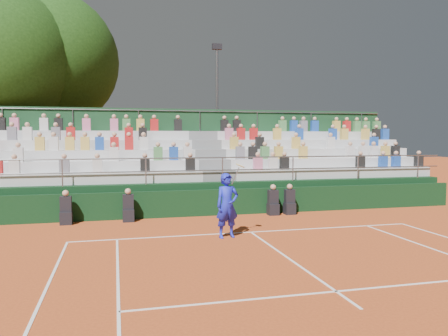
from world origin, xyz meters
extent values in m
plane|color=#BE4D1F|center=(0.00, 0.00, 0.00)|extent=(90.00, 90.00, 0.00)
cube|color=white|center=(0.00, 0.00, 0.01)|extent=(11.00, 0.06, 0.01)
cube|color=white|center=(0.00, -3.20, 0.01)|extent=(0.06, 6.40, 0.01)
cube|color=white|center=(0.00, -5.49, 0.01)|extent=(8.22, 0.06, 0.01)
cube|color=black|center=(0.00, 3.20, 0.50)|extent=(20.00, 0.15, 1.00)
cube|color=black|center=(-5.80, 2.75, 0.22)|extent=(0.40, 0.40, 0.44)
cube|color=black|center=(-5.80, 2.75, 0.70)|extent=(0.38, 0.25, 0.55)
sphere|color=tan|center=(-5.80, 2.75, 1.08)|extent=(0.22, 0.22, 0.22)
cube|color=black|center=(-3.70, 2.75, 0.22)|extent=(0.40, 0.40, 0.44)
cube|color=black|center=(-3.70, 2.75, 0.70)|extent=(0.38, 0.25, 0.55)
sphere|color=tan|center=(-3.70, 2.75, 1.08)|extent=(0.22, 0.22, 0.22)
cube|color=black|center=(1.76, 2.75, 0.22)|extent=(0.40, 0.40, 0.44)
cube|color=black|center=(1.76, 2.75, 0.70)|extent=(0.38, 0.25, 0.55)
sphere|color=tan|center=(1.76, 2.75, 1.08)|extent=(0.22, 0.22, 0.22)
cube|color=black|center=(2.45, 2.75, 0.22)|extent=(0.40, 0.40, 0.44)
cube|color=black|center=(2.45, 2.75, 0.70)|extent=(0.38, 0.25, 0.55)
sphere|color=tan|center=(2.45, 2.75, 1.08)|extent=(0.22, 0.22, 0.22)
cube|color=black|center=(0.00, 6.30, 0.60)|extent=(20.00, 5.20, 1.20)
cube|color=silver|center=(-5.35, 4.62, 1.41)|extent=(9.30, 0.85, 0.42)
cube|color=silver|center=(5.35, 4.62, 1.41)|extent=(9.30, 0.85, 0.42)
cube|color=slate|center=(0.00, 4.62, 1.41)|extent=(1.40, 0.85, 0.42)
cube|color=silver|center=(-5.35, 5.47, 1.83)|extent=(9.30, 0.85, 0.42)
cube|color=silver|center=(5.35, 5.47, 1.83)|extent=(9.30, 0.85, 0.42)
cube|color=slate|center=(0.00, 5.47, 1.83)|extent=(1.40, 0.85, 0.42)
cube|color=silver|center=(-5.35, 6.33, 2.25)|extent=(9.30, 0.85, 0.42)
cube|color=silver|center=(5.35, 6.33, 2.25)|extent=(9.30, 0.85, 0.42)
cube|color=slate|center=(0.00, 6.33, 2.25)|extent=(1.40, 0.85, 0.42)
cube|color=silver|center=(-5.35, 7.17, 2.67)|extent=(9.30, 0.85, 0.42)
cube|color=silver|center=(5.35, 7.17, 2.67)|extent=(9.30, 0.85, 0.42)
cube|color=slate|center=(0.00, 7.17, 2.67)|extent=(1.40, 0.85, 0.42)
cube|color=silver|center=(-5.35, 8.03, 3.09)|extent=(9.30, 0.85, 0.42)
cube|color=silver|center=(5.35, 8.03, 3.09)|extent=(9.30, 0.85, 0.42)
cube|color=slate|center=(0.00, 8.03, 3.09)|extent=(1.40, 0.85, 0.42)
cube|color=#194123|center=(0.00, 8.55, 2.20)|extent=(20.00, 0.12, 4.40)
cylinder|color=gray|center=(0.00, 3.75, 2.20)|extent=(20.00, 0.05, 0.05)
cylinder|color=gray|center=(0.00, 8.45, 4.30)|extent=(20.00, 0.05, 0.05)
cube|color=silver|center=(-7.74, 4.47, 1.90)|extent=(0.36, 0.24, 0.56)
cube|color=slate|center=(-6.00, 4.47, 1.90)|extent=(0.36, 0.24, 0.56)
cube|color=silver|center=(-4.80, 4.47, 1.90)|extent=(0.36, 0.24, 0.56)
cube|color=black|center=(-2.98, 4.47, 1.90)|extent=(0.36, 0.24, 0.56)
cube|color=black|center=(-1.17, 4.47, 1.90)|extent=(0.36, 0.24, 0.56)
cube|color=silver|center=(-7.77, 5.32, 2.32)|extent=(0.36, 0.24, 0.56)
cube|color=silver|center=(-4.17, 5.32, 2.32)|extent=(0.36, 0.24, 0.56)
cube|color=#4C8C4C|center=(-2.38, 5.32, 2.32)|extent=(0.36, 0.24, 0.56)
cube|color=#1E4CB2|center=(-1.73, 5.32, 2.32)|extent=(0.36, 0.24, 0.56)
cube|color=silver|center=(-1.15, 5.32, 2.32)|extent=(0.36, 0.24, 0.56)
cube|color=gold|center=(-7.11, 6.17, 2.74)|extent=(0.36, 0.24, 0.56)
cube|color=silver|center=(-6.57, 6.17, 2.74)|extent=(0.36, 0.24, 0.56)
cube|color=gold|center=(-5.95, 6.17, 2.74)|extent=(0.36, 0.24, 0.56)
cube|color=gold|center=(-5.34, 6.17, 2.74)|extent=(0.36, 0.24, 0.56)
cube|color=#1E4CB2|center=(-4.76, 6.17, 2.74)|extent=(0.36, 0.24, 0.56)
cube|color=red|center=(-4.14, 6.17, 2.74)|extent=(0.36, 0.24, 0.56)
cube|color=red|center=(-3.54, 6.17, 2.74)|extent=(0.36, 0.24, 0.56)
cube|color=silver|center=(-2.92, 6.17, 2.74)|extent=(0.36, 0.24, 0.56)
cube|color=slate|center=(-8.32, 7.02, 3.16)|extent=(0.36, 0.24, 0.56)
cube|color=silver|center=(-7.72, 7.02, 3.16)|extent=(0.36, 0.24, 0.56)
cube|color=slate|center=(-6.58, 7.02, 3.16)|extent=(0.36, 0.24, 0.56)
cube|color=red|center=(-5.98, 7.02, 3.16)|extent=(0.36, 0.24, 0.56)
cube|color=red|center=(-3.52, 7.02, 3.16)|extent=(0.36, 0.24, 0.56)
cube|color=black|center=(-2.90, 7.02, 3.16)|extent=(0.36, 0.24, 0.56)
cube|color=black|center=(-8.93, 7.88, 3.58)|extent=(0.36, 0.24, 0.56)
cube|color=pink|center=(-8.39, 7.88, 3.58)|extent=(0.36, 0.24, 0.56)
cube|color=silver|center=(-7.17, 7.88, 3.58)|extent=(0.36, 0.24, 0.56)
cube|color=black|center=(-6.57, 7.88, 3.58)|extent=(0.36, 0.24, 0.56)
cube|color=pink|center=(-5.37, 7.88, 3.58)|extent=(0.36, 0.24, 0.56)
cube|color=pink|center=(-4.15, 7.88, 3.58)|extent=(0.36, 0.24, 0.56)
cube|color=#4C8C4C|center=(-3.59, 7.88, 3.58)|extent=(0.36, 0.24, 0.56)
cube|color=gold|center=(-2.95, 7.88, 3.58)|extent=(0.36, 0.24, 0.56)
cube|color=red|center=(-2.31, 7.88, 3.58)|extent=(0.36, 0.24, 0.56)
cube|color=black|center=(-1.18, 7.88, 3.58)|extent=(0.36, 0.24, 0.56)
cube|color=pink|center=(1.72, 4.47, 1.90)|extent=(0.36, 0.24, 0.56)
cube|color=silver|center=(2.38, 4.47, 1.90)|extent=(0.36, 0.24, 0.56)
cube|color=black|center=(2.91, 4.47, 1.90)|extent=(0.36, 0.24, 0.56)
cube|color=black|center=(6.55, 4.47, 1.90)|extent=(0.36, 0.24, 0.56)
cube|color=#1E4CB2|center=(7.71, 4.47, 1.90)|extent=(0.36, 0.24, 0.56)
cube|color=#1E4CB2|center=(8.38, 4.47, 1.90)|extent=(0.36, 0.24, 0.56)
cube|color=black|center=(9.59, 4.47, 1.90)|extent=(0.36, 0.24, 0.56)
cube|color=slate|center=(1.18, 5.32, 2.32)|extent=(0.36, 0.24, 0.56)
cube|color=black|center=(1.76, 5.32, 2.32)|extent=(0.36, 0.24, 0.56)
cube|color=#4C8C4C|center=(2.32, 5.32, 2.32)|extent=(0.36, 0.24, 0.56)
cube|color=gold|center=(2.97, 5.32, 2.32)|extent=(0.36, 0.24, 0.56)
cube|color=gold|center=(4.16, 5.32, 2.32)|extent=(0.36, 0.24, 0.56)
cube|color=silver|center=(6.53, 5.32, 2.32)|extent=(0.36, 0.24, 0.56)
cube|color=silver|center=(7.20, 5.32, 2.32)|extent=(0.36, 0.24, 0.56)
cube|color=silver|center=(7.76, 5.32, 2.32)|extent=(0.36, 0.24, 0.56)
cube|color=gold|center=(8.39, 5.32, 2.32)|extent=(0.36, 0.24, 0.56)
cube|color=black|center=(8.94, 5.32, 2.32)|extent=(0.36, 0.24, 0.56)
cube|color=gold|center=(1.14, 6.17, 2.74)|extent=(0.36, 0.24, 0.56)
cube|color=black|center=(2.37, 6.17, 2.74)|extent=(0.36, 0.24, 0.56)
cube|color=gold|center=(4.17, 6.17, 2.74)|extent=(0.36, 0.24, 0.56)
cube|color=silver|center=(5.96, 6.17, 2.74)|extent=(0.36, 0.24, 0.56)
cube|color=#1E4CB2|center=(8.32, 6.17, 2.74)|extent=(0.36, 0.24, 0.56)
cube|color=pink|center=(1.13, 7.02, 3.16)|extent=(0.36, 0.24, 0.56)
cube|color=red|center=(1.71, 7.02, 3.16)|extent=(0.36, 0.24, 0.56)
cube|color=red|center=(2.34, 7.02, 3.16)|extent=(0.36, 0.24, 0.56)
cube|color=gold|center=(3.55, 7.02, 3.16)|extent=(0.36, 0.24, 0.56)
cube|color=#1E4CB2|center=(4.71, 7.02, 3.16)|extent=(0.36, 0.24, 0.56)
cube|color=#1E4CB2|center=(6.52, 7.02, 3.16)|extent=(0.36, 0.24, 0.56)
cube|color=gold|center=(7.16, 7.02, 3.16)|extent=(0.36, 0.24, 0.56)
cube|color=gold|center=(8.36, 7.02, 3.16)|extent=(0.36, 0.24, 0.56)
cube|color=black|center=(8.99, 7.02, 3.16)|extent=(0.36, 0.24, 0.56)
cube|color=#1E4CB2|center=(9.50, 7.02, 3.16)|extent=(0.36, 0.24, 0.56)
cube|color=black|center=(1.12, 7.88, 3.58)|extent=(0.36, 0.24, 0.56)
cube|color=black|center=(1.74, 7.88, 3.58)|extent=(0.36, 0.24, 0.56)
cube|color=#4C8C4C|center=(4.15, 7.88, 3.58)|extent=(0.36, 0.24, 0.56)
cube|color=#1E4CB2|center=(4.78, 7.88, 3.58)|extent=(0.36, 0.24, 0.56)
cube|color=slate|center=(5.31, 7.88, 3.58)|extent=(0.36, 0.24, 0.56)
cube|color=#1E4CB2|center=(5.93, 7.88, 3.58)|extent=(0.36, 0.24, 0.56)
cube|color=gold|center=(7.18, 7.88, 3.58)|extent=(0.36, 0.24, 0.56)
cube|color=red|center=(7.78, 7.88, 3.58)|extent=(0.36, 0.24, 0.56)
cube|color=#4C8C4C|center=(8.37, 7.88, 3.58)|extent=(0.36, 0.24, 0.56)
cube|color=#4C8C4C|center=(8.91, 7.88, 3.58)|extent=(0.36, 0.24, 0.56)
cube|color=#4C8C4C|center=(9.57, 7.88, 3.58)|extent=(0.36, 0.24, 0.56)
imported|color=#1B25CE|center=(-0.90, -0.52, 0.97)|extent=(0.76, 0.56, 1.93)
cylinder|color=gray|center=(-0.65, -0.52, 1.85)|extent=(0.26, 0.03, 0.51)
cylinder|color=#E5D866|center=(-0.50, -0.52, 2.15)|extent=(0.26, 0.28, 0.14)
cylinder|color=#332112|center=(-9.70, 11.59, 2.01)|extent=(0.50, 0.50, 4.02)
sphere|color=#17380F|center=(-9.70, 11.59, 6.95)|extent=(7.34, 7.34, 7.34)
cylinder|color=#332112|center=(-7.63, 13.57, 2.12)|extent=(0.50, 0.50, 4.25)
sphere|color=#17380F|center=(-7.63, 13.57, 7.31)|extent=(7.65, 7.65, 7.65)
cylinder|color=gray|center=(2.09, 13.66, 4.21)|extent=(0.16, 0.16, 8.42)
cube|color=black|center=(2.09, 13.66, 8.59)|extent=(0.60, 0.25, 0.35)
camera|label=1|loc=(-4.12, -12.99, 2.99)|focal=35.00mm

